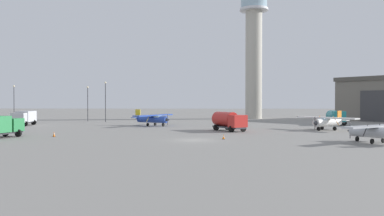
# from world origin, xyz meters

# --- Properties ---
(ground_plane) EXTENTS (400.00, 400.00, 0.00)m
(ground_plane) POSITION_xyz_m (0.00, 0.00, 0.00)
(ground_plane) COLOR gray
(control_tower) EXTENTS (7.69, 7.69, 38.16)m
(control_tower) POSITION_xyz_m (14.63, 57.95, 19.75)
(control_tower) COLOR #B2AD9E
(control_tower) RESTS_ON ground_plane
(airplane_silver) EXTENTS (8.92, 7.57, 2.92)m
(airplane_silver) POSITION_xyz_m (20.78, -2.84, 1.36)
(airplane_silver) COLOR #B7BABF
(airplane_silver) RESTS_ON ground_plane
(airplane_white) EXTENTS (8.39, 9.12, 3.15)m
(airplane_white) POSITION_xyz_m (21.60, 16.86, 1.47)
(airplane_white) COLOR white
(airplane_white) RESTS_ON ground_plane
(airplane_blue) EXTENTS (8.06, 10.04, 3.16)m
(airplane_blue) POSITION_xyz_m (-8.87, 26.40, 1.47)
(airplane_blue) COLOR #2847A8
(airplane_blue) RESTS_ON ground_plane
(truck_fuel_tanker_red) EXTENTS (5.49, 6.68, 3.04)m
(truck_fuel_tanker_red) POSITION_xyz_m (5.10, 14.50, 1.69)
(truck_fuel_tanker_red) COLOR #38383D
(truck_fuel_tanker_red) RESTS_ON ground_plane
(truck_fuel_tanker_teal) EXTENTS (3.20, 6.37, 2.88)m
(truck_fuel_tanker_teal) POSITION_xyz_m (27.71, 31.31, 1.65)
(truck_fuel_tanker_teal) COLOR #38383D
(truck_fuel_tanker_teal) RESTS_ON ground_plane
(truck_box_silver) EXTENTS (3.67, 7.30, 2.80)m
(truck_box_silver) POSITION_xyz_m (-34.12, 26.92, 1.60)
(truck_box_silver) COLOR #38383D
(truck_box_silver) RESTS_ON ground_plane
(light_post_east) EXTENTS (0.44, 0.44, 8.60)m
(light_post_east) POSITION_xyz_m (-44.39, 43.12, 5.13)
(light_post_east) COLOR #38383D
(light_post_east) RESTS_ON ground_plane
(light_post_north) EXTENTS (0.44, 0.44, 8.35)m
(light_post_north) POSITION_xyz_m (-26.56, 43.14, 5.00)
(light_post_north) COLOR #38383D
(light_post_north) RESTS_ON ground_plane
(light_post_centre) EXTENTS (0.44, 0.44, 9.27)m
(light_post_centre) POSITION_xyz_m (-21.47, 40.04, 5.48)
(light_post_centre) COLOR #38383D
(light_post_centre) RESTS_ON ground_plane
(traffic_cone_near_left) EXTENTS (0.36, 0.36, 0.70)m
(traffic_cone_near_left) POSITION_xyz_m (-18.86, 3.68, 0.34)
(traffic_cone_near_left) COLOR black
(traffic_cone_near_left) RESTS_ON ground_plane
(traffic_cone_near_right) EXTENTS (0.36, 0.36, 0.64)m
(traffic_cone_near_right) POSITION_xyz_m (3.66, 1.22, 0.32)
(traffic_cone_near_right) COLOR black
(traffic_cone_near_right) RESTS_ON ground_plane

